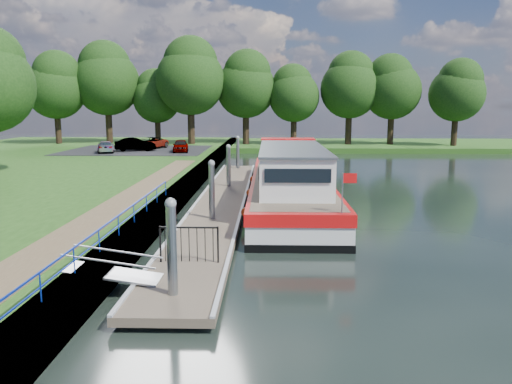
{
  "coord_description": "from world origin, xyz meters",
  "views": [
    {
      "loc": [
        2.48,
        -12.74,
        5.21
      ],
      "look_at": [
        1.89,
        9.44,
        1.4
      ],
      "focal_mm": 35.0,
      "sensor_mm": 36.0,
      "label": 1
    }
  ],
  "objects_px": {
    "pontoon": "(222,203)",
    "car_b": "(135,144)",
    "barge": "(289,181)",
    "car_c": "(106,147)",
    "car_d": "(151,143)",
    "car_a": "(181,146)"
  },
  "relations": [
    {
      "from": "barge",
      "to": "car_b",
      "type": "xyz_separation_m",
      "value": [
        -14.46,
        21.62,
        0.41
      ]
    },
    {
      "from": "car_a",
      "to": "car_d",
      "type": "relative_size",
      "value": 0.84
    },
    {
      "from": "barge",
      "to": "car_d",
      "type": "height_order",
      "value": "barge"
    },
    {
      "from": "car_c",
      "to": "pontoon",
      "type": "bearing_deg",
      "value": 103.44
    },
    {
      "from": "barge",
      "to": "car_b",
      "type": "relative_size",
      "value": 5.27
    },
    {
      "from": "car_a",
      "to": "car_c",
      "type": "distance_m",
      "value": 7.17
    },
    {
      "from": "pontoon",
      "to": "barge",
      "type": "distance_m",
      "value": 4.21
    },
    {
      "from": "pontoon",
      "to": "car_a",
      "type": "height_order",
      "value": "car_a"
    },
    {
      "from": "car_b",
      "to": "car_d",
      "type": "xyz_separation_m",
      "value": [
        0.9,
        2.91,
        -0.07
      ]
    },
    {
      "from": "car_a",
      "to": "barge",
      "type": "bearing_deg",
      "value": -72.97
    },
    {
      "from": "barge",
      "to": "car_c",
      "type": "xyz_separation_m",
      "value": [
        -16.89,
        19.98,
        0.29
      ]
    },
    {
      "from": "pontoon",
      "to": "barge",
      "type": "xyz_separation_m",
      "value": [
        3.6,
        1.99,
        0.9
      ]
    },
    {
      "from": "car_a",
      "to": "car_c",
      "type": "bearing_deg",
      "value": 177.73
    },
    {
      "from": "barge",
      "to": "car_a",
      "type": "distance_m",
      "value": 22.9
    },
    {
      "from": "pontoon",
      "to": "car_a",
      "type": "xyz_separation_m",
      "value": [
        -6.16,
        22.7,
        1.26
      ]
    },
    {
      "from": "barge",
      "to": "car_c",
      "type": "bearing_deg",
      "value": 130.21
    },
    {
      "from": "pontoon",
      "to": "car_c",
      "type": "bearing_deg",
      "value": 121.19
    },
    {
      "from": "pontoon",
      "to": "car_a",
      "type": "distance_m",
      "value": 23.56
    },
    {
      "from": "car_a",
      "to": "car_d",
      "type": "bearing_deg",
      "value": 126.75
    },
    {
      "from": "car_a",
      "to": "car_b",
      "type": "relative_size",
      "value": 0.89
    },
    {
      "from": "pontoon",
      "to": "car_b",
      "type": "height_order",
      "value": "car_b"
    },
    {
      "from": "barge",
      "to": "pontoon",
      "type": "bearing_deg",
      "value": -151.08
    }
  ]
}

